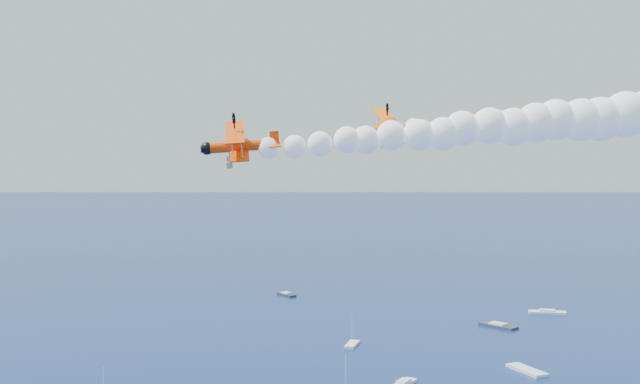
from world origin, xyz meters
The scene contains 3 objects.
biplane_lead centered at (9.38, 21.92, 54.59)m, with size 7.43×8.33×5.02m, color #FF6505, non-canonical shape.
biplane_trail centered at (-0.01, 6.28, 52.72)m, with size 8.40×9.42×5.68m, color #FF4105, non-canonical shape.
smoke_trail_trail centered at (25.77, 26.72, 55.25)m, with size 53.33×43.62×11.53m, color white, non-canonical shape.
Camera 1 is at (55.61, -62.43, 52.47)m, focal length 46.80 mm.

